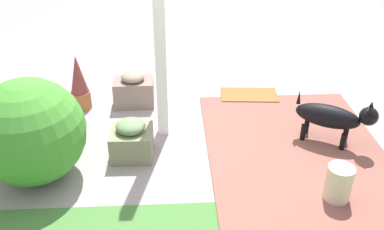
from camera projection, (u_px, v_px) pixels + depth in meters
ground_plane at (188, 140)px, 4.58m from camera, size 12.00×12.00×0.00m
brick_path at (295, 150)px, 4.39m from camera, size 1.80×2.40×0.02m
porch_pillar at (159, 20)px, 4.08m from camera, size 0.11×0.11×2.52m
stone_planter_nearest at (134, 90)px, 5.16m from camera, size 0.48×0.33×0.43m
stone_planter_mid at (132, 140)px, 4.24m from camera, size 0.42×0.39×0.41m
round_shrub at (31, 132)px, 3.80m from camera, size 0.98×0.98×0.98m
terracotta_pot_spiky at (79, 84)px, 5.02m from camera, size 0.23×0.23×0.68m
dog at (333, 117)px, 4.36m from camera, size 0.77×0.54×0.56m
ceramic_urn at (338, 184)px, 3.67m from camera, size 0.23×0.23×0.34m
doormat at (249, 95)px, 5.43m from camera, size 0.73×0.43×0.03m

